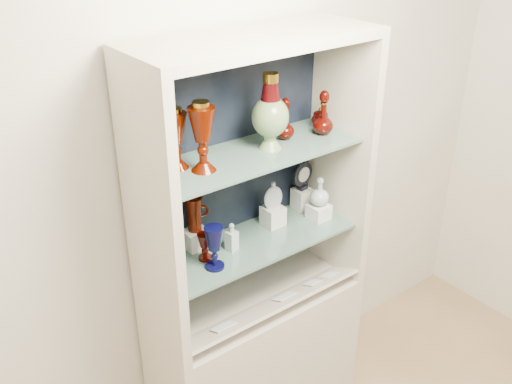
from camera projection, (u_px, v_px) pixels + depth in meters
wall_back at (225, 153)px, 2.46m from camera, size 3.50×0.02×2.80m
cabinet_base at (256, 361)px, 2.77m from camera, size 1.00×0.40×0.75m
cabinet_back_panel at (229, 171)px, 2.47m from camera, size 0.98×0.02×1.15m
cabinet_side_left at (152, 223)px, 2.08m from camera, size 0.04×0.40×1.15m
cabinet_side_right at (340, 158)px, 2.60m from camera, size 0.04×0.40×1.15m
cabinet_top_cap at (256, 40)px, 2.06m from camera, size 1.00×0.40×0.04m
shelf_lower at (253, 242)px, 2.48m from camera, size 0.92×0.34×0.01m
shelf_upper at (253, 154)px, 2.29m from camera, size 0.92×0.34×0.01m
label_ledge at (271, 306)px, 2.51m from camera, size 0.92×0.17×0.09m
label_card_0 at (285, 296)px, 2.55m from camera, size 0.10×0.06×0.03m
label_card_1 at (315, 281)px, 2.64m from camera, size 0.10×0.06×0.03m
label_card_2 at (224, 326)px, 2.37m from camera, size 0.10×0.06×0.03m
label_card_3 at (327, 276)px, 2.68m from camera, size 0.10×0.06×0.03m
pedestal_lamp_left at (202, 137)px, 2.08m from camera, size 0.13×0.13×0.27m
pedestal_lamp_right at (176, 139)px, 2.10m from camera, size 0.09×0.09×0.24m
enamel_urn at (270, 112)px, 2.25m from camera, size 0.18×0.18×0.31m
ruby_decanter_a at (285, 116)px, 2.37m from camera, size 0.09×0.09×0.20m
ruby_decanter_b at (324, 111)px, 2.42m from camera, size 0.10×0.10×0.21m
lidded_bowl at (320, 117)px, 2.52m from camera, size 0.10×0.10×0.09m
cobalt_goblet at (214, 248)px, 2.26m from camera, size 0.08×0.08×0.19m
ruby_goblet_tall at (172, 256)px, 2.23m from camera, size 0.08×0.08×0.16m
ruby_goblet_small at (205, 247)px, 2.33m from camera, size 0.07×0.07×0.12m
riser_ruby_pitcher at (196, 238)px, 2.43m from camera, size 0.10×0.10×0.08m
ruby_pitcher at (194, 214)px, 2.37m from camera, size 0.13×0.10×0.15m
clear_square_bottle at (232, 237)px, 2.39m from camera, size 0.05×0.05×0.13m
riser_flat_flask at (273, 216)px, 2.59m from camera, size 0.09×0.09×0.09m
flat_flask at (273, 195)px, 2.54m from camera, size 0.10×0.05×0.13m
riser_clear_round_decanter at (319, 212)px, 2.64m from camera, size 0.09×0.09×0.07m
clear_round_decanter at (320, 192)px, 2.59m from camera, size 0.12×0.12×0.13m
riser_cameo_medallion at (302, 198)px, 2.73m from camera, size 0.08×0.08×0.10m
cameo_medallion at (303, 175)px, 2.67m from camera, size 0.13×0.06×0.14m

